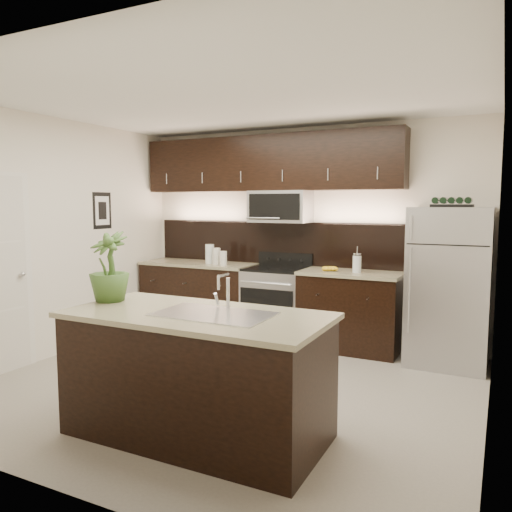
# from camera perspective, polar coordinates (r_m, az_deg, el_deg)

# --- Properties ---
(ground) EXTENTS (4.50, 4.50, 0.00)m
(ground) POSITION_cam_1_polar(r_m,az_deg,el_deg) (4.95, -3.18, -14.56)
(ground) COLOR gray
(ground) RESTS_ON ground
(room_walls) EXTENTS (4.52, 4.02, 2.71)m
(room_walls) POSITION_cam_1_polar(r_m,az_deg,el_deg) (4.66, -4.72, 5.47)
(room_walls) COLOR silver
(room_walls) RESTS_ON ground
(counter_run) EXTENTS (3.51, 0.65, 0.94)m
(counter_run) POSITION_cam_1_polar(r_m,az_deg,el_deg) (6.47, 0.70, -5.30)
(counter_run) COLOR black
(counter_run) RESTS_ON ground
(upper_fixtures) EXTENTS (3.49, 0.40, 1.66)m
(upper_fixtures) POSITION_cam_1_polar(r_m,az_deg,el_deg) (6.48, 1.50, 9.56)
(upper_fixtures) COLOR black
(upper_fixtures) RESTS_ON counter_run
(island) EXTENTS (1.96, 0.96, 0.94)m
(island) POSITION_cam_1_polar(r_m,az_deg,el_deg) (3.84, -6.75, -13.26)
(island) COLOR black
(island) RESTS_ON ground
(sink_faucet) EXTENTS (0.84, 0.50, 0.28)m
(sink_faucet) POSITION_cam_1_polar(r_m,az_deg,el_deg) (3.64, -4.77, -6.40)
(sink_faucet) COLOR silver
(sink_faucet) RESTS_ON island
(refrigerator) EXTENTS (0.82, 0.74, 1.70)m
(refrigerator) POSITION_cam_1_polar(r_m,az_deg,el_deg) (5.75, 21.17, -3.29)
(refrigerator) COLOR #B2B2B7
(refrigerator) RESTS_ON ground
(wine_rack) EXTENTS (0.42, 0.26, 0.10)m
(wine_rack) POSITION_cam_1_polar(r_m,az_deg,el_deg) (5.68, 21.51, 5.69)
(wine_rack) COLOR black
(wine_rack) RESTS_ON refrigerator
(plant) EXTENTS (0.32, 0.32, 0.57)m
(plant) POSITION_cam_1_polar(r_m,az_deg,el_deg) (4.24, -16.44, -1.17)
(plant) COLOR #395B24
(plant) RESTS_ON island
(canisters) EXTENTS (0.37, 0.20, 0.26)m
(canisters) POSITION_cam_1_polar(r_m,az_deg,el_deg) (6.62, -4.74, 0.05)
(canisters) COLOR silver
(canisters) RESTS_ON counter_run
(french_press) EXTENTS (0.10, 0.10, 0.30)m
(french_press) POSITION_cam_1_polar(r_m,az_deg,el_deg) (5.90, 11.47, -0.80)
(french_press) COLOR silver
(french_press) RESTS_ON counter_run
(bananas) EXTENTS (0.24, 0.22, 0.06)m
(bananas) POSITION_cam_1_polar(r_m,az_deg,el_deg) (5.99, 7.89, -1.41)
(bananas) COLOR gold
(bananas) RESTS_ON counter_run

